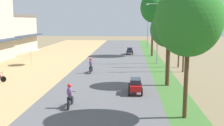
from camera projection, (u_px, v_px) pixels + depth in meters
name	position (u px, v px, depth m)	size (l,w,h in m)	color
shophouse_far	(9.00, 33.00, 48.76)	(7.90, 11.19, 6.90)	#C6B299
vendor_umbrella	(30.00, 48.00, 34.58)	(2.20, 2.20, 2.52)	#99999E
median_tree_nearest	(189.00, 19.00, 15.24)	(3.87, 3.87, 8.04)	#4C351E
median_tree_second	(169.00, 30.00, 23.34)	(3.27, 3.27, 6.60)	#4C351E
median_tree_third	(153.00, 8.00, 42.52)	(4.01, 4.01, 10.17)	#4C351E
streetlamp_near	(158.00, 29.00, 35.41)	(3.16, 0.20, 8.06)	gray
streetlamp_mid	(148.00, 26.00, 56.42)	(3.16, 0.20, 8.06)	gray
utility_pole_near	(184.00, 32.00, 29.88)	(1.80, 0.20, 8.66)	brown
utility_pole_far	(180.00, 32.00, 32.87)	(1.80, 0.20, 8.53)	brown
car_sedan_red	(135.00, 85.00, 21.40)	(1.10, 2.26, 1.19)	red
car_sedan_charcoal	(130.00, 50.00, 45.43)	(1.10, 2.26, 1.19)	#282D33
motorbike_foreground_rider	(70.00, 96.00, 17.90)	(0.54, 1.80, 1.66)	black
motorbike_ahead_second	(91.00, 66.00, 29.57)	(0.54, 1.80, 1.66)	black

